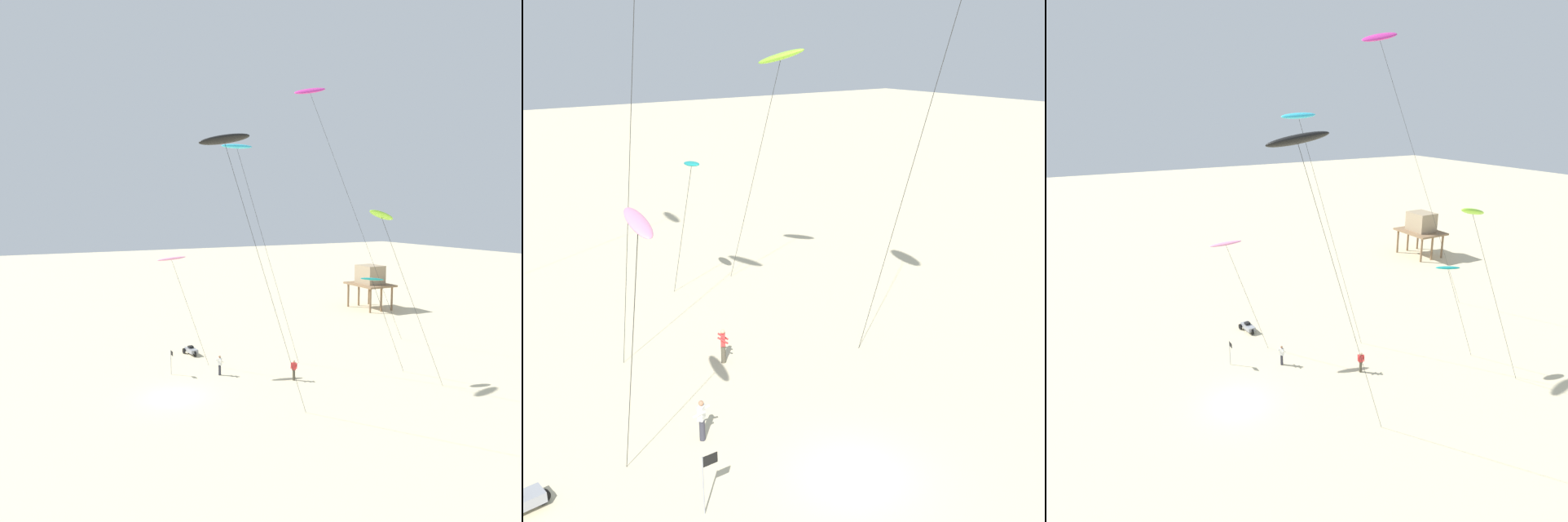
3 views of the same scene
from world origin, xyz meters
TOP-DOWN VIEW (x-y plane):
  - ground_plane at (0.00, 0.00)m, footprint 260.00×260.00m
  - kite_lime at (6.72, 13.48)m, footprint 1.67×7.62m
  - kite_teal at (2.84, 15.96)m, footprint 1.06×4.48m
  - kite_black at (6.33, 1.52)m, footprint 1.70×7.39m
  - kite_magenta at (-6.24, 15.57)m, footprint 1.67×12.86m
  - kite_pink at (-6.41, 1.96)m, footprint 1.04×4.42m
  - kite_cyan at (-3.51, 6.79)m, footprint 1.60×7.42m
  - kite_flyer_nearest at (-3.15, 4.92)m, footprint 0.73×0.72m
  - kite_flyer_middle at (0.75, 9.81)m, footprint 0.71×0.72m
  - stilt_house at (-20.05, 34.30)m, footprint 6.07×4.60m
  - beach_buggy at (-9.97, 4.78)m, footprint 2.09×1.07m
  - marker_flag at (-4.99, 1.33)m, footprint 0.57×0.05m

SIDE VIEW (x-z plane):
  - ground_plane at x=0.00m, z-range 0.00..0.00m
  - beach_buggy at x=-9.97m, z-range 0.02..0.84m
  - kite_flyer_nearest at x=-3.15m, z-range 0.06..1.73m
  - kite_flyer_middle at x=0.75m, z-range 0.06..1.73m
  - marker_flag at x=-4.99m, z-range 0.44..2.54m
  - stilt_house at x=-20.05m, z-range 1.31..7.35m
  - kite_teal at x=2.84m, z-range 3.89..12.29m
  - kite_pink at x=-6.41m, z-range 4.61..14.52m
  - kite_lime at x=6.72m, z-range 6.36..20.36m
  - kite_black at x=6.33m, z-range 8.67..27.36m
  - kite_cyan at x=-3.51m, z-range 9.22..28.51m
  - kite_magenta at x=-6.24m, z-range 11.90..37.42m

